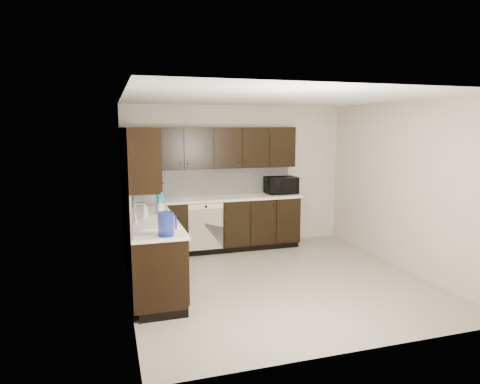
% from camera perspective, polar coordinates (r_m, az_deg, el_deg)
% --- Properties ---
extents(floor, '(4.00, 4.00, 0.00)m').
position_cam_1_polar(floor, '(6.12, 5.02, -11.66)').
color(floor, '#A69C89').
rests_on(floor, ground).
extents(ceiling, '(4.00, 4.00, 0.00)m').
position_cam_1_polar(ceiling, '(5.75, 5.36, 12.38)').
color(ceiling, white).
rests_on(ceiling, wall_back).
extents(wall_back, '(4.00, 0.02, 2.50)m').
position_cam_1_polar(wall_back, '(7.68, -0.50, 2.13)').
color(wall_back, beige).
rests_on(wall_back, floor).
extents(wall_left, '(0.02, 4.00, 2.50)m').
position_cam_1_polar(wall_left, '(5.38, -14.92, -0.97)').
color(wall_left, beige).
rests_on(wall_left, floor).
extents(wall_right, '(0.02, 4.00, 2.50)m').
position_cam_1_polar(wall_right, '(6.82, 20.92, 0.73)').
color(wall_right, beige).
rests_on(wall_right, floor).
extents(wall_front, '(4.00, 0.02, 2.50)m').
position_cam_1_polar(wall_front, '(4.06, 15.98, -4.10)').
color(wall_front, beige).
rests_on(wall_front, floor).
extents(lower_cabinets, '(3.00, 2.80, 0.90)m').
position_cam_1_polar(lower_cabinets, '(6.75, -6.55, -6.08)').
color(lower_cabinets, black).
rests_on(lower_cabinets, floor).
extents(countertop, '(3.03, 2.83, 0.04)m').
position_cam_1_polar(countertop, '(6.63, -6.63, -1.85)').
color(countertop, white).
rests_on(countertop, lower_cabinets).
extents(backsplash, '(3.00, 2.80, 0.48)m').
position_cam_1_polar(backsplash, '(6.76, -8.75, 0.54)').
color(backsplash, '#B9B9B5').
rests_on(backsplash, countertop).
extents(upper_cabinets, '(3.00, 2.80, 0.70)m').
position_cam_1_polar(upper_cabinets, '(6.61, -7.72, 5.52)').
color(upper_cabinets, black).
rests_on(upper_cabinets, wall_back).
extents(dishwasher, '(0.58, 0.04, 0.78)m').
position_cam_1_polar(dishwasher, '(7.06, -4.57, -4.27)').
color(dishwasher, '#F4E6C7').
rests_on(dishwasher, lower_cabinets).
extents(sink, '(0.54, 0.82, 0.42)m').
position_cam_1_polar(sink, '(5.46, -11.41, -4.66)').
color(sink, '#F4E6C7').
rests_on(sink, countertop).
extents(microwave, '(0.55, 0.37, 0.30)m').
position_cam_1_polar(microwave, '(7.68, 5.50, 0.90)').
color(microwave, black).
rests_on(microwave, countertop).
extents(soap_bottle_a, '(0.12, 0.12, 0.20)m').
position_cam_1_polar(soap_bottle_a, '(5.99, -10.63, -1.90)').
color(soap_bottle_a, gray).
rests_on(soap_bottle_a, countertop).
extents(soap_bottle_b, '(0.10, 0.11, 0.21)m').
position_cam_1_polar(soap_bottle_b, '(5.71, -12.61, -2.43)').
color(soap_bottle_b, gray).
rests_on(soap_bottle_b, countertop).
extents(toaster_oven, '(0.38, 0.29, 0.23)m').
position_cam_1_polar(toaster_oven, '(7.11, -13.43, -0.21)').
color(toaster_oven, silver).
rests_on(toaster_oven, countertop).
extents(storage_bin, '(0.57, 0.49, 0.19)m').
position_cam_1_polar(storage_bin, '(6.77, -12.63, -0.80)').
color(storage_bin, white).
rests_on(storage_bin, countertop).
extents(blue_pitcher, '(0.23, 0.23, 0.26)m').
position_cam_1_polar(blue_pitcher, '(4.76, -9.86, -4.23)').
color(blue_pitcher, navy).
rests_on(blue_pitcher, countertop).
extents(teal_tumbler, '(0.11, 0.11, 0.21)m').
position_cam_1_polar(teal_tumbler, '(6.41, -10.62, -1.15)').
color(teal_tumbler, '#0E8D9A').
rests_on(teal_tumbler, countertop).
extents(paper_towel_roll, '(0.17, 0.17, 0.28)m').
position_cam_1_polar(paper_towel_roll, '(6.76, -12.03, -0.41)').
color(paper_towel_roll, silver).
rests_on(paper_towel_roll, countertop).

